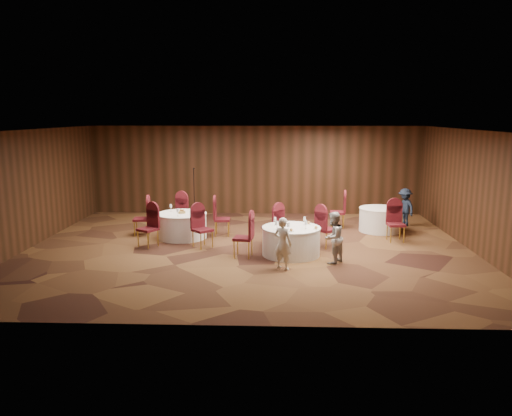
{
  "coord_description": "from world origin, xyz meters",
  "views": [
    {
      "loc": [
        0.7,
        -13.09,
        3.6
      ],
      "look_at": [
        0.2,
        0.2,
        1.1
      ],
      "focal_mm": 35.0,
      "sensor_mm": 36.0,
      "label": 1
    }
  ],
  "objects_px": {
    "table_main": "(291,241)",
    "mic_stand": "(194,202)",
    "woman_b": "(333,238)",
    "woman_a": "(283,243)",
    "table_right": "(380,219)",
    "table_left": "(182,225)",
    "man_c": "(405,207)"
  },
  "relations": [
    {
      "from": "table_right",
      "to": "woman_a",
      "type": "distance_m",
      "value": 5.08
    },
    {
      "from": "man_c",
      "to": "table_left",
      "type": "bearing_deg",
      "value": -99.54
    },
    {
      "from": "woman_a",
      "to": "man_c",
      "type": "xyz_separation_m",
      "value": [
        4.05,
        4.81,
        -0.01
      ]
    },
    {
      "from": "table_left",
      "to": "woman_b",
      "type": "relative_size",
      "value": 1.14
    },
    {
      "from": "woman_b",
      "to": "man_c",
      "type": "distance_m",
      "value": 5.12
    },
    {
      "from": "table_left",
      "to": "table_right",
      "type": "distance_m",
      "value": 6.12
    },
    {
      "from": "table_main",
      "to": "man_c",
      "type": "bearing_deg",
      "value": 43.25
    },
    {
      "from": "table_main",
      "to": "woman_b",
      "type": "bearing_deg",
      "value": -34.27
    },
    {
      "from": "table_left",
      "to": "woman_a",
      "type": "bearing_deg",
      "value": -45.15
    },
    {
      "from": "table_left",
      "to": "woman_a",
      "type": "xyz_separation_m",
      "value": [
        2.93,
        -2.94,
        0.25
      ]
    },
    {
      "from": "woman_a",
      "to": "woman_b",
      "type": "relative_size",
      "value": 0.98
    },
    {
      "from": "woman_b",
      "to": "man_c",
      "type": "height_order",
      "value": "woman_b"
    },
    {
      "from": "table_main",
      "to": "man_c",
      "type": "relative_size",
      "value": 1.23
    },
    {
      "from": "table_main",
      "to": "mic_stand",
      "type": "height_order",
      "value": "mic_stand"
    },
    {
      "from": "table_main",
      "to": "woman_a",
      "type": "bearing_deg",
      "value": -100.94
    },
    {
      "from": "table_right",
      "to": "woman_b",
      "type": "relative_size",
      "value": 1.02
    },
    {
      "from": "table_left",
      "to": "woman_b",
      "type": "distance_m",
      "value": 4.81
    },
    {
      "from": "mic_stand",
      "to": "woman_a",
      "type": "height_order",
      "value": "mic_stand"
    },
    {
      "from": "table_left",
      "to": "man_c",
      "type": "relative_size",
      "value": 1.18
    },
    {
      "from": "table_right",
      "to": "man_c",
      "type": "distance_m",
      "value": 1.27
    },
    {
      "from": "table_left",
      "to": "table_right",
      "type": "bearing_deg",
      "value": 10.1
    },
    {
      "from": "table_left",
      "to": "woman_a",
      "type": "distance_m",
      "value": 4.16
    },
    {
      "from": "woman_a",
      "to": "woman_b",
      "type": "bearing_deg",
      "value": -124.85
    },
    {
      "from": "table_right",
      "to": "table_main",
      "type": "bearing_deg",
      "value": -135.66
    },
    {
      "from": "mic_stand",
      "to": "woman_b",
      "type": "relative_size",
      "value": 1.37
    },
    {
      "from": "woman_b",
      "to": "table_right",
      "type": "bearing_deg",
      "value": -170.29
    },
    {
      "from": "mic_stand",
      "to": "table_main",
      "type": "bearing_deg",
      "value": -55.38
    },
    {
      "from": "table_right",
      "to": "man_c",
      "type": "height_order",
      "value": "man_c"
    },
    {
      "from": "table_main",
      "to": "woman_b",
      "type": "relative_size",
      "value": 1.19
    },
    {
      "from": "woman_b",
      "to": "table_left",
      "type": "bearing_deg",
      "value": -82.1
    },
    {
      "from": "mic_stand",
      "to": "woman_b",
      "type": "xyz_separation_m",
      "value": [
        4.28,
        -5.44,
        0.11
      ]
    },
    {
      "from": "mic_stand",
      "to": "woman_a",
      "type": "bearing_deg",
      "value": -63.0
    }
  ]
}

